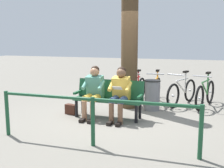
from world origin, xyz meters
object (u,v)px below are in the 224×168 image
Objects in this scene: litter_bin at (152,95)px; bicycle_green at (136,90)px; person_companion at (93,89)px; bicycle_silver at (205,94)px; person_reading at (120,91)px; bicycle_black at (182,92)px; bicycle_red at (156,90)px; bench at (109,96)px; tree_trunk at (129,44)px; handbag at (71,109)px.

bicycle_green is at bearing -49.01° from litter_bin.
bicycle_silver is at bearing -141.85° from person_companion.
person_reading is 0.73× the size of bicycle_silver.
bicycle_black is at bearing -81.68° from bicycle_silver.
bench is at bearing -26.58° from bicycle_red.
tree_trunk reaches higher than litter_bin.
bicycle_silver is at bearing -140.43° from bench.
bicycle_green is at bearing -97.99° from bench.
bench is 5.34× the size of handbag.
person_companion reaches higher than handbag.
bicycle_green reaches higher than litter_bin.
tree_trunk is 2.45m from bicycle_silver.
person_reading is 2.65m from bicycle_silver.
litter_bin is at bearing -135.24° from person_companion.
tree_trunk reaches higher than bicycle_red.
bench is 0.47× the size of tree_trunk.
bicycle_green is (0.60, -0.69, -0.03)m from litter_bin.
handbag is 0.09× the size of tree_trunk.
tree_trunk reaches higher than bicycle_black.
person_companion is 0.83m from handbag.
person_reading reaches higher than bicycle_green.
bench is 1.03m from handbag.
tree_trunk is 1.47m from bicycle_green.
bench is 0.39m from person_companion.
person_companion is at bearing -0.05° from person_reading.
litter_bin is 0.46× the size of bicycle_green.
bench is at bearing 79.36° from tree_trunk.
person_reading is 0.64m from person_companion.
person_companion is 1.54× the size of litter_bin.
bicycle_silver is (-2.13, -1.75, -0.15)m from bench.
handbag is at bearing -29.12° from bicycle_green.
person_companion is (0.64, -0.00, -0.00)m from person_reading.
bench is 2.02m from bicycle_red.
bicycle_silver is at bearing -133.21° from person_reading.
bicycle_black is (-1.19, -1.99, -0.31)m from person_reading.
bicycle_silver is at bearing -149.13° from litter_bin.
person_reading reaches higher than handbag.
bench is 1.01× the size of bicycle_black.
person_reading is at bearing -9.08° from bicycle_black.
tree_trunk is 1.67m from bicycle_red.
bicycle_green is (0.56, 0.19, 0.00)m from bicycle_red.
litter_bin is 0.49× the size of bicycle_black.
handbag is 2.61m from bicycle_red.
bicycle_silver is at bearing -149.28° from handbag.
tree_trunk is 2.07× the size of bicycle_silver.
bench is 1.29m from litter_bin.
bicycle_red is (0.72, -0.03, 0.00)m from bicycle_black.
litter_bin is at bearing -16.77° from bicycle_black.
bicycle_red is at bearing -79.06° from bicycle_silver.
tree_trunk is (-1.14, -1.12, 1.57)m from handbag.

